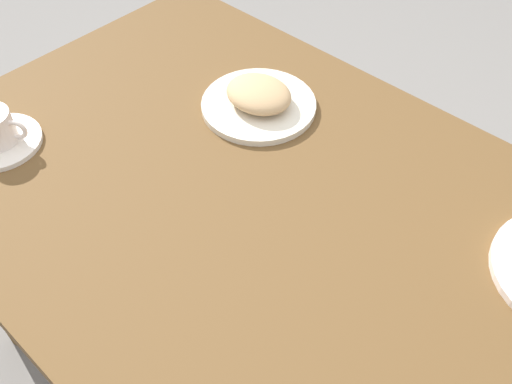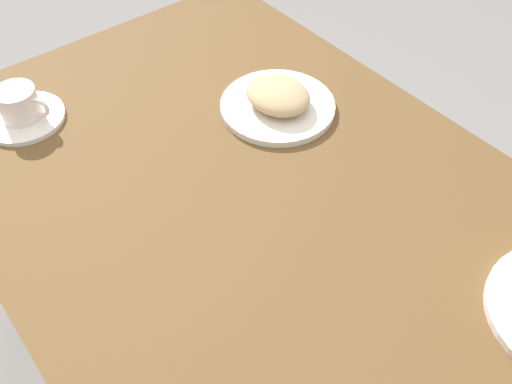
{
  "view_description": "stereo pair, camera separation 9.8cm",
  "coord_description": "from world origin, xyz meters",
  "views": [
    {
      "loc": [
        0.47,
        -0.49,
        1.5
      ],
      "look_at": [
        0.02,
        -0.01,
        0.77
      ],
      "focal_mm": 39.76,
      "sensor_mm": 36.0,
      "label": 1
    },
    {
      "loc": [
        0.54,
        -0.42,
        1.5
      ],
      "look_at": [
        0.02,
        -0.01,
        0.77
      ],
      "focal_mm": 39.76,
      "sensor_mm": 36.0,
      "label": 2
    }
  ],
  "objects": [
    {
      "name": "side_food_pile",
      "position": [
        -0.15,
        0.19,
        0.78
      ],
      "size": [
        0.14,
        0.12,
        0.04
      ],
      "primitive_type": "ellipsoid",
      "color": "tan",
      "rests_on": "side_plate"
    },
    {
      "name": "coffee_cup",
      "position": [
        -0.45,
        -0.24,
        0.78
      ],
      "size": [
        0.1,
        0.08,
        0.06
      ],
      "color": "silver",
      "rests_on": "coffee_saucer"
    },
    {
      "name": "side_plate",
      "position": [
        -0.15,
        0.19,
        0.75
      ],
      "size": [
        0.24,
        0.24,
        0.01
      ],
      "primitive_type": "cylinder",
      "color": "beige",
      "rests_on": "dining_table"
    },
    {
      "name": "coffee_saucer",
      "position": [
        -0.45,
        -0.24,
        0.75
      ],
      "size": [
        0.16,
        0.16,
        0.01
      ],
      "primitive_type": "cylinder",
      "color": "silver",
      "rests_on": "dining_table"
    },
    {
      "name": "dining_table",
      "position": [
        0.0,
        0.0,
        0.63
      ],
      "size": [
        1.29,
        0.88,
        0.74
      ],
      "color": "brown",
      "rests_on": "ground_plane"
    },
    {
      "name": "ground_plane",
      "position": [
        0.0,
        0.0,
        0.0
      ],
      "size": [
        6.0,
        6.0,
        0.0
      ],
      "primitive_type": "plane",
      "color": "slate"
    }
  ]
}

